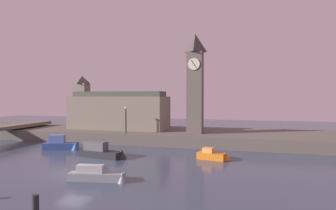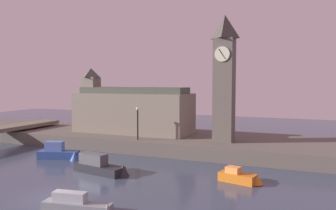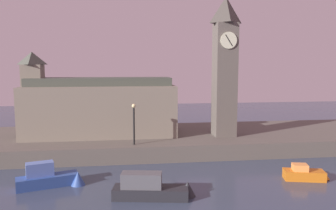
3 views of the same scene
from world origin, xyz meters
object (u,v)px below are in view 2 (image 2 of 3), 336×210
boat_tour_blue (61,153)px  boat_cruiser_grey (81,206)px  parliament_hall (131,110)px  clock_tower (224,77)px  streetlamp (138,119)px  boat_barge_dark (103,167)px  boat_patrol_orange (241,177)px

boat_tour_blue → boat_cruiser_grey: bearing=-45.2°
parliament_hall → boat_tour_blue: parliament_hall is taller
parliament_hall → boat_tour_blue: 11.75m
clock_tower → streetlamp: size_ratio=3.73×
boat_tour_blue → boat_cruiser_grey: boat_tour_blue is taller
clock_tower → boat_tour_blue: clock_tower is taller
streetlamp → boat_cruiser_grey: size_ratio=0.75×
streetlamp → boat_barge_dark: size_ratio=0.65×
clock_tower → boat_barge_dark: size_ratio=2.41×
boat_cruiser_grey → clock_tower: bearing=77.9°
boat_tour_blue → boat_cruiser_grey: (11.05, -11.12, -0.17)m
boat_tour_blue → boat_cruiser_grey: 15.68m
clock_tower → boat_tour_blue: 19.36m
parliament_hall → boat_tour_blue: (-2.45, -10.86, -3.77)m
parliament_hall → streetlamp: (3.64, -5.06, -0.54)m
boat_cruiser_grey → boat_patrol_orange: boat_cruiser_grey is taller
streetlamp → boat_barge_dark: bearing=-82.6°
clock_tower → parliament_hall: bearing=170.5°
streetlamp → boat_patrol_orange: streetlamp is taller
boat_tour_blue → boat_patrol_orange: (19.01, -1.04, -0.17)m
parliament_hall → boat_barge_dark: parliament_hall is taller
clock_tower → parliament_hall: 13.73m
parliament_hall → streetlamp: size_ratio=4.10×
parliament_hall → boat_patrol_orange: 20.77m
clock_tower → parliament_hall: (-12.87, 2.16, -4.27)m
boat_tour_blue → boat_patrol_orange: boat_tour_blue is taller
boat_tour_blue → clock_tower: bearing=29.6°
parliament_hall → boat_barge_dark: size_ratio=2.65×
boat_tour_blue → boat_patrol_orange: size_ratio=1.35×
streetlamp → boat_cruiser_grey: 17.95m
streetlamp → boat_cruiser_grey: bearing=-73.6°
clock_tower → boat_patrol_orange: 13.26m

